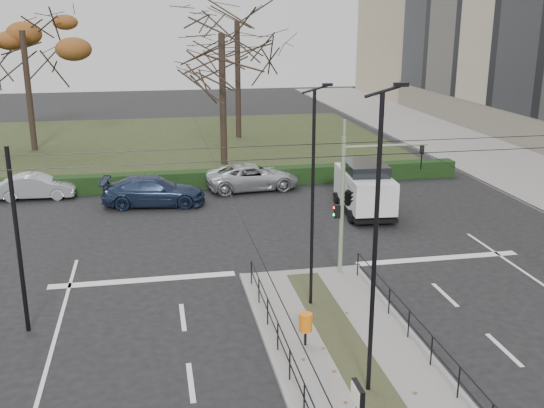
{
  "coord_description": "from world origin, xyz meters",
  "views": [
    {
      "loc": [
        -5.4,
        -17.48,
        9.68
      ],
      "look_at": [
        -0.83,
        6.35,
        2.46
      ],
      "focal_mm": 42.0,
      "sensor_mm": 36.0,
      "label": 1
    }
  ],
  "objects_px": {
    "parked_car_second": "(36,186)",
    "parked_car_fourth": "(253,177)",
    "parked_car_third": "(154,191)",
    "litter_bin": "(306,323)",
    "white_van": "(364,187)",
    "bare_tree_center": "(237,30)",
    "traffic_light": "(350,194)",
    "bare_tree_near": "(222,43)",
    "streetlamp_median_near": "(376,245)",
    "streetlamp_median_far": "(313,197)",
    "rust_tree": "(22,31)",
    "info_panel": "(357,406)"
  },
  "relations": [
    {
      "from": "parked_car_second",
      "to": "parked_car_fourth",
      "type": "distance_m",
      "value": 11.97
    },
    {
      "from": "parked_car_third",
      "to": "litter_bin",
      "type": "bearing_deg",
      "value": -159.58
    },
    {
      "from": "white_van",
      "to": "parked_car_fourth",
      "type": "bearing_deg",
      "value": 131.11
    },
    {
      "from": "litter_bin",
      "to": "bare_tree_center",
      "type": "relative_size",
      "value": 0.08
    },
    {
      "from": "traffic_light",
      "to": "bare_tree_near",
      "type": "height_order",
      "value": "bare_tree_near"
    },
    {
      "from": "streetlamp_median_near",
      "to": "bare_tree_near",
      "type": "xyz_separation_m",
      "value": [
        -0.61,
        27.53,
        3.73
      ]
    },
    {
      "from": "streetlamp_median_near",
      "to": "streetlamp_median_far",
      "type": "xyz_separation_m",
      "value": [
        -0.21,
        5.39,
        -0.28
      ]
    },
    {
      "from": "litter_bin",
      "to": "bare_tree_center",
      "type": "height_order",
      "value": "bare_tree_center"
    },
    {
      "from": "parked_car_third",
      "to": "white_van",
      "type": "xyz_separation_m",
      "value": [
        10.48,
        -3.36,
        0.57
      ]
    },
    {
      "from": "rust_tree",
      "to": "litter_bin",
      "type": "bearing_deg",
      "value": -68.29
    },
    {
      "from": "litter_bin",
      "to": "parked_car_second",
      "type": "distance_m",
      "value": 21.59
    },
    {
      "from": "streetlamp_median_near",
      "to": "litter_bin",
      "type": "bearing_deg",
      "value": 112.52
    },
    {
      "from": "parked_car_fourth",
      "to": "info_panel",
      "type": "bearing_deg",
      "value": 170.86
    },
    {
      "from": "info_panel",
      "to": "bare_tree_near",
      "type": "height_order",
      "value": "bare_tree_near"
    },
    {
      "from": "traffic_light",
      "to": "parked_car_third",
      "type": "bearing_deg",
      "value": 123.49
    },
    {
      "from": "info_panel",
      "to": "streetlamp_median_far",
      "type": "xyz_separation_m",
      "value": [
        1.21,
        8.52,
        2.04
      ]
    },
    {
      "from": "info_panel",
      "to": "streetlamp_median_near",
      "type": "distance_m",
      "value": 4.15
    },
    {
      "from": "rust_tree",
      "to": "bare_tree_near",
      "type": "bearing_deg",
      "value": -28.49
    },
    {
      "from": "white_van",
      "to": "parked_car_second",
      "type": "bearing_deg",
      "value": 160.65
    },
    {
      "from": "bare_tree_near",
      "to": "bare_tree_center",
      "type": "bearing_deg",
      "value": 76.3
    },
    {
      "from": "streetlamp_median_near",
      "to": "parked_car_third",
      "type": "height_order",
      "value": "streetlamp_median_near"
    },
    {
      "from": "info_panel",
      "to": "parked_car_third",
      "type": "xyz_separation_m",
      "value": [
        -3.94,
        22.06,
        -1.14
      ]
    },
    {
      "from": "parked_car_third",
      "to": "parked_car_second",
      "type": "bearing_deg",
      "value": 73.85
    },
    {
      "from": "parked_car_second",
      "to": "traffic_light",
      "type": "bearing_deg",
      "value": -132.72
    },
    {
      "from": "streetlamp_median_near",
      "to": "rust_tree",
      "type": "bearing_deg",
      "value": 111.77
    },
    {
      "from": "parked_car_third",
      "to": "bare_tree_near",
      "type": "xyz_separation_m",
      "value": [
        4.75,
        8.61,
        7.18
      ]
    },
    {
      "from": "traffic_light",
      "to": "rust_tree",
      "type": "relative_size",
      "value": 0.47
    },
    {
      "from": "traffic_light",
      "to": "info_panel",
      "type": "relative_size",
      "value": 2.35
    },
    {
      "from": "streetlamp_median_far",
      "to": "parked_car_third",
      "type": "xyz_separation_m",
      "value": [
        -5.15,
        13.53,
        -3.18
      ]
    },
    {
      "from": "streetlamp_median_near",
      "to": "bare_tree_near",
      "type": "relative_size",
      "value": 0.71
    },
    {
      "from": "streetlamp_median_far",
      "to": "bare_tree_center",
      "type": "distance_m",
      "value": 32.02
    },
    {
      "from": "streetlamp_median_far",
      "to": "white_van",
      "type": "bearing_deg",
      "value": 62.33
    },
    {
      "from": "rust_tree",
      "to": "streetlamp_median_far",
      "type": "bearing_deg",
      "value": -65.04
    },
    {
      "from": "streetlamp_median_near",
      "to": "rust_tree",
      "type": "xyz_separation_m",
      "value": [
        -13.87,
        34.73,
        4.42
      ]
    },
    {
      "from": "parked_car_second",
      "to": "bare_tree_center",
      "type": "relative_size",
      "value": 0.34
    },
    {
      "from": "white_van",
      "to": "bare_tree_center",
      "type": "height_order",
      "value": "bare_tree_center"
    },
    {
      "from": "parked_car_third",
      "to": "rust_tree",
      "type": "relative_size",
      "value": 0.48
    },
    {
      "from": "litter_bin",
      "to": "bare_tree_near",
      "type": "xyz_separation_m",
      "value": [
        0.48,
        24.9,
        7.08
      ]
    },
    {
      "from": "traffic_light",
      "to": "bare_tree_center",
      "type": "bearing_deg",
      "value": 90.38
    },
    {
      "from": "bare_tree_near",
      "to": "white_van",
      "type": "bearing_deg",
      "value": -64.42
    },
    {
      "from": "streetlamp_median_near",
      "to": "parked_car_second",
      "type": "xyz_separation_m",
      "value": [
        -11.67,
        21.45,
        -3.55
      ]
    },
    {
      "from": "litter_bin",
      "to": "rust_tree",
      "type": "relative_size",
      "value": 0.09
    },
    {
      "from": "parked_car_third",
      "to": "parked_car_fourth",
      "type": "bearing_deg",
      "value": -63.24
    },
    {
      "from": "streetlamp_median_far",
      "to": "parked_car_second",
      "type": "distance_m",
      "value": 20.0
    },
    {
      "from": "info_panel",
      "to": "streetlamp_median_near",
      "type": "xyz_separation_m",
      "value": [
        1.42,
        3.14,
        2.32
      ]
    },
    {
      "from": "parked_car_fourth",
      "to": "bare_tree_center",
      "type": "bearing_deg",
      "value": -10.16
    },
    {
      "from": "litter_bin",
      "to": "parked_car_second",
      "type": "relative_size",
      "value": 0.25
    },
    {
      "from": "bare_tree_center",
      "to": "rust_tree",
      "type": "bearing_deg",
      "value": -171.64
    },
    {
      "from": "white_van",
      "to": "streetlamp_median_near",
      "type": "bearing_deg",
      "value": -108.22
    },
    {
      "from": "rust_tree",
      "to": "bare_tree_near",
      "type": "distance_m",
      "value": 15.1
    }
  ]
}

